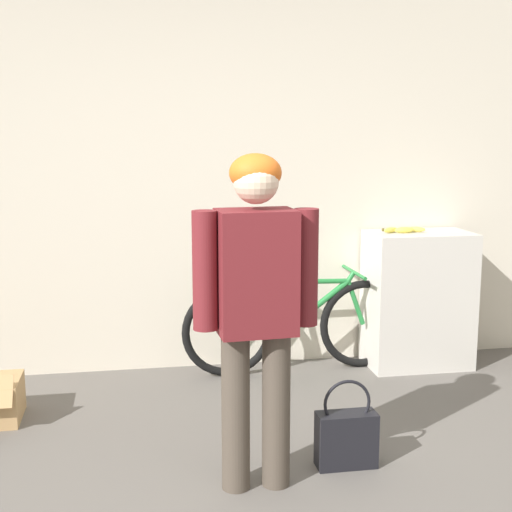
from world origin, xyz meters
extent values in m
cube|color=beige|center=(0.00, 2.55, 1.30)|extent=(8.00, 0.06, 2.60)
cube|color=white|center=(0.55, 2.51, 0.35)|extent=(0.08, 0.01, 0.12)
cube|color=beige|center=(1.53, 2.28, 0.48)|extent=(0.71, 0.44, 0.95)
cylinder|color=#4C4238|center=(0.01, 0.73, 0.37)|extent=(0.13, 0.13, 0.75)
cylinder|color=#4C4238|center=(0.20, 0.73, 0.37)|extent=(0.13, 0.13, 0.75)
cube|color=maroon|center=(0.10, 0.73, 1.03)|extent=(0.36, 0.25, 0.56)
cylinder|color=maroon|center=(-0.13, 0.73, 1.04)|extent=(0.11, 0.11, 0.53)
cylinder|color=maroon|center=(0.33, 0.73, 1.04)|extent=(0.11, 0.11, 0.53)
sphere|color=beige|center=(0.10, 0.73, 1.43)|extent=(0.20, 0.20, 0.20)
ellipsoid|color=orange|center=(0.10, 0.75, 1.47)|extent=(0.23, 0.21, 0.17)
torus|color=black|center=(0.18, 2.27, 0.31)|extent=(0.63, 0.07, 0.63)
torus|color=black|center=(1.14, 2.29, 0.31)|extent=(0.63, 0.07, 0.63)
cylinder|color=#237A38|center=(0.36, 2.27, 0.29)|extent=(0.37, 0.04, 0.08)
cylinder|color=#237A38|center=(0.32, 2.27, 0.48)|extent=(0.30, 0.04, 0.35)
cylinder|color=#237A38|center=(0.50, 2.28, 0.45)|extent=(0.13, 0.04, 0.38)
cylinder|color=#237A38|center=(0.79, 2.28, 0.45)|extent=(0.51, 0.05, 0.39)
cylinder|color=#237A38|center=(0.74, 2.28, 0.63)|extent=(0.58, 0.05, 0.05)
cylinder|color=#237A38|center=(1.08, 2.29, 0.47)|extent=(0.15, 0.04, 0.32)
cylinder|color=#237A38|center=(1.05, 2.29, 0.66)|extent=(0.07, 0.04, 0.08)
cylinder|color=#237A38|center=(1.07, 2.29, 0.69)|extent=(0.04, 0.46, 0.02)
ellipsoid|color=black|center=(0.45, 2.28, 0.66)|extent=(0.22, 0.09, 0.05)
ellipsoid|color=#EAD64C|center=(1.41, 2.26, 0.98)|extent=(0.14, 0.04, 0.04)
ellipsoid|color=#EAD64C|center=(1.32, 2.28, 0.98)|extent=(0.13, 0.09, 0.04)
ellipsoid|color=#EAD64C|center=(1.50, 2.28, 0.98)|extent=(0.13, 0.09, 0.04)
sphere|color=brown|center=(1.27, 2.29, 0.98)|extent=(0.02, 0.02, 0.02)
cube|color=black|center=(0.58, 0.85, 0.14)|extent=(0.30, 0.13, 0.28)
torus|color=black|center=(0.58, 0.85, 0.33)|extent=(0.24, 0.02, 0.24)
camera|label=1|loc=(-0.44, -2.34, 1.65)|focal=50.00mm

